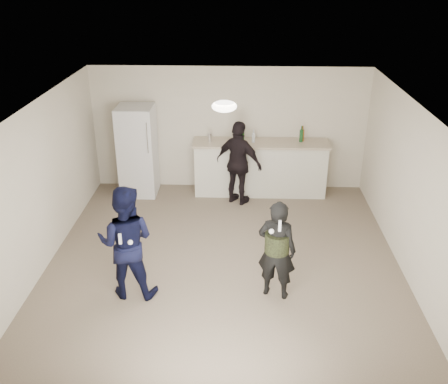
{
  "coord_description": "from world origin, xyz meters",
  "views": [
    {
      "loc": [
        0.25,
        -6.63,
        4.34
      ],
      "look_at": [
        0.0,
        0.2,
        1.15
      ],
      "focal_mm": 40.0,
      "sensor_mm": 36.0,
      "label": 1
    }
  ],
  "objects_px": {
    "counter": "(260,169)",
    "shaker": "(210,137)",
    "man": "(126,242)",
    "fridge": "(138,151)",
    "spectator": "(239,163)",
    "woman": "(277,250)"
  },
  "relations": [
    {
      "from": "fridge",
      "to": "shaker",
      "type": "distance_m",
      "value": 1.46
    },
    {
      "from": "fridge",
      "to": "shaker",
      "type": "height_order",
      "value": "fridge"
    },
    {
      "from": "woman",
      "to": "fridge",
      "type": "bearing_deg",
      "value": -35.31
    },
    {
      "from": "fridge",
      "to": "shaker",
      "type": "relative_size",
      "value": 10.59
    },
    {
      "from": "counter",
      "to": "man",
      "type": "xyz_separation_m",
      "value": [
        -1.94,
        -3.46,
        0.31
      ]
    },
    {
      "from": "fridge",
      "to": "man",
      "type": "xyz_separation_m",
      "value": [
        0.5,
        -3.39,
        -0.07
      ]
    },
    {
      "from": "woman",
      "to": "spectator",
      "type": "height_order",
      "value": "spectator"
    },
    {
      "from": "fridge",
      "to": "shaker",
      "type": "xyz_separation_m",
      "value": [
        1.43,
        0.1,
        0.28
      ]
    },
    {
      "from": "shaker",
      "to": "woman",
      "type": "height_order",
      "value": "woman"
    },
    {
      "from": "shaker",
      "to": "man",
      "type": "xyz_separation_m",
      "value": [
        -0.93,
        -3.49,
        -0.34
      ]
    },
    {
      "from": "counter",
      "to": "spectator",
      "type": "distance_m",
      "value": 0.7
    },
    {
      "from": "fridge",
      "to": "man",
      "type": "height_order",
      "value": "fridge"
    },
    {
      "from": "woman",
      "to": "spectator",
      "type": "xyz_separation_m",
      "value": [
        -0.55,
        2.96,
        0.09
      ]
    },
    {
      "from": "woman",
      "to": "spectator",
      "type": "bearing_deg",
      "value": -62.1
    },
    {
      "from": "counter",
      "to": "shaker",
      "type": "bearing_deg",
      "value": 178.53
    },
    {
      "from": "counter",
      "to": "shaker",
      "type": "distance_m",
      "value": 1.2
    },
    {
      "from": "counter",
      "to": "woman",
      "type": "height_order",
      "value": "woman"
    },
    {
      "from": "fridge",
      "to": "man",
      "type": "relative_size",
      "value": 1.08
    },
    {
      "from": "counter",
      "to": "man",
      "type": "bearing_deg",
      "value": -119.3
    },
    {
      "from": "shaker",
      "to": "spectator",
      "type": "height_order",
      "value": "spectator"
    },
    {
      "from": "fridge",
      "to": "spectator",
      "type": "height_order",
      "value": "fridge"
    },
    {
      "from": "man",
      "to": "shaker",
      "type": "bearing_deg",
      "value": -102.38
    }
  ]
}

